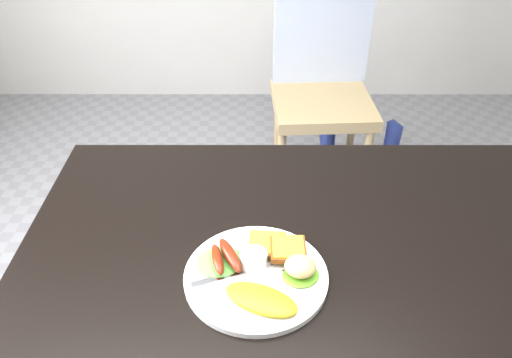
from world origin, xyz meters
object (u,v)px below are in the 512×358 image
(dining_table, at_px, (306,254))
(dining_chair, at_px, (322,105))
(person, at_px, (370,88))
(plate, at_px, (256,276))

(dining_table, distance_m, dining_chair, 1.26)
(dining_chair, distance_m, person, 0.78)
(dining_chair, relative_size, person, 0.25)
(dining_table, bearing_deg, person, 67.92)
(dining_table, distance_m, plate, 0.14)
(dining_table, relative_size, dining_chair, 2.80)
(dining_table, distance_m, person, 0.60)
(dining_table, xyz_separation_m, plate, (-0.10, -0.09, 0.03))
(dining_table, xyz_separation_m, person, (0.22, 0.55, 0.12))
(dining_chair, bearing_deg, person, -90.21)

